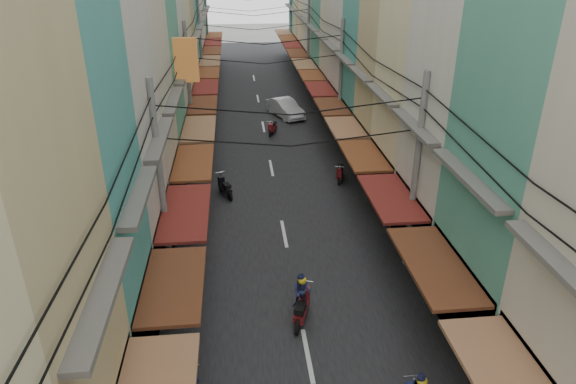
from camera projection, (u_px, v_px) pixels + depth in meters
ground at (300, 316)px, 18.71m from camera, size 160.00×160.00×0.00m
road at (265, 136)px, 36.66m from camera, size 10.00×80.00×0.02m
sidewalk_left at (173, 139)px, 36.04m from camera, size 3.00×80.00×0.06m
sidewalk_right at (354, 132)px, 37.26m from camera, size 3.00×80.00×0.06m
utility_poles at (268, 55)px, 29.35m from camera, size 10.20×66.13×8.20m
white_car at (285, 117)px, 40.84m from camera, size 5.29×3.60×1.74m
bicycle at (509, 363)px, 16.62m from camera, size 1.79×0.80×1.20m
moving_scooters at (287, 276)px, 20.06m from camera, size 7.90×27.19×1.98m
parked_scooters at (452, 353)px, 16.35m from camera, size 13.04×14.40×0.99m
pedestrians at (178, 253)px, 20.76m from camera, size 13.37×25.41×2.15m
traffic_sign at (429, 249)px, 19.10m from camera, size 0.10×0.61×2.77m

